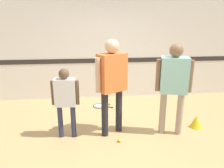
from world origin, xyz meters
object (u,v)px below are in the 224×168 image
Objects in this scene: training_cone at (196,121)px; person_student_left at (65,96)px; person_instructor at (112,77)px; tennis_ball_near_instructor at (120,140)px; racket_spare_on_floor at (100,106)px; person_student_right at (174,80)px; tennis_ball_by_spare_racket at (110,103)px.

person_student_left is at bearing -177.82° from training_cone.
person_instructor reaches higher than tennis_ball_near_instructor.
person_student_left is (-0.83, -0.05, -0.30)m from person_instructor.
person_instructor is at bearing -59.14° from racket_spare_on_floor.
person_student_left is at bearing -91.62° from racket_spare_on_floor.
person_student_right is at bearing -25.44° from racket_spare_on_floor.
tennis_ball_by_spare_racket reaches higher than racket_spare_on_floor.
person_instructor reaches higher than racket_spare_on_floor.
person_student_right is (1.91, -0.07, 0.25)m from person_student_left.
tennis_ball_by_spare_racket is 0.27× the size of training_cone.
person_instructor is at bearing 7.19° from person_student_right.
person_student_left is 1.73m from racket_spare_on_floor.
racket_spare_on_floor is at bearing 67.88° from person_student_left.
tennis_ball_near_instructor is (0.10, -0.35, -1.05)m from person_instructor.
training_cone reaches higher than tennis_ball_near_instructor.
person_student_left is at bearing 153.95° from person_instructor.
person_instructor is 3.31× the size of racket_spare_on_floor.
person_student_right is 1.11m from training_cone.
tennis_ball_by_spare_racket is (-0.00, 1.76, 0.00)m from tennis_ball_near_instructor.
person_student_left is at bearing 162.33° from tennis_ball_near_instructor.
tennis_ball_near_instructor is 0.27× the size of training_cone.
person_instructor reaches higher than training_cone.
person_student_right is 1.43m from tennis_ball_near_instructor.
person_student_right is 2.18m from racket_spare_on_floor.
racket_spare_on_floor is at bearing -35.70° from person_student_right.
person_student_right reaches higher than tennis_ball_near_instructor.
person_instructor reaches higher than person_student_left.
training_cone is at bearing -11.00° from racket_spare_on_floor.
tennis_ball_near_instructor is at bearing 26.41° from person_student_right.
training_cone reaches higher than tennis_ball_by_spare_racket.
person_student_right reaches higher than person_student_left.
tennis_ball_by_spare_racket is at bearing 56.45° from person_instructor.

